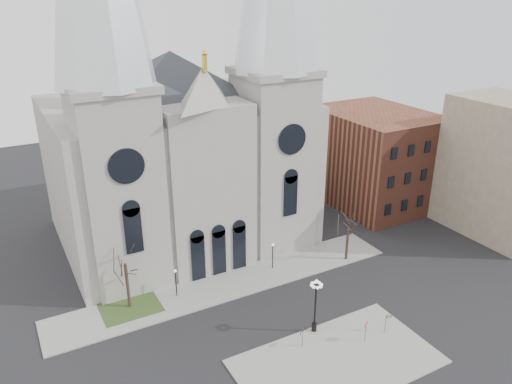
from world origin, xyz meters
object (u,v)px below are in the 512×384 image
globe_lamp (316,299)px  stop_sign (366,327)px  one_way_sign (303,335)px  street_name_sign (386,322)px

globe_lamp → stop_sign: bearing=-47.2°
stop_sign → one_way_sign: size_ratio=1.22×
globe_lamp → one_way_sign: size_ratio=3.11×
stop_sign → globe_lamp: (-3.30, 3.57, 1.99)m
street_name_sign → stop_sign: bearing=-167.5°
stop_sign → one_way_sign: (-5.56, 2.23, -0.35)m
one_way_sign → street_name_sign: (8.19, -2.14, -0.09)m
stop_sign → street_name_sign: stop_sign is taller
stop_sign → globe_lamp: globe_lamp is taller
globe_lamp → street_name_sign: globe_lamp is taller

